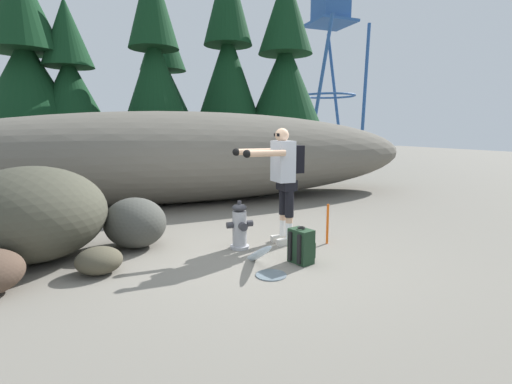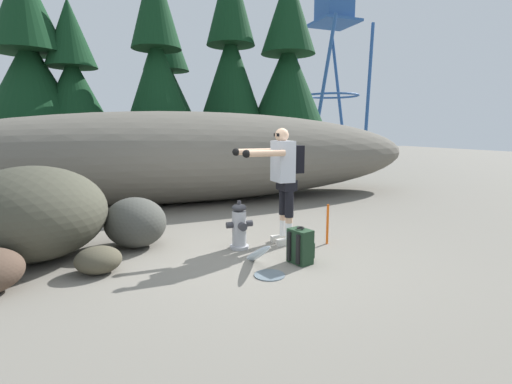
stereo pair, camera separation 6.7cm
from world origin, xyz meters
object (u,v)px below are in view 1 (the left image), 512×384
object	(u,v)px
utility_worker	(283,172)
watchtower	(331,11)
boulder_mid	(135,223)
survey_stake	(327,224)
boulder_outlier	(99,261)
boulder_large	(32,214)
spare_backpack	(301,246)
fire_hydrant	(240,227)

from	to	relation	value
utility_worker	watchtower	xyz separation A→B (m)	(8.19, 11.90, 6.32)
utility_worker	watchtower	bearing A→B (deg)	-124.96
boulder_mid	watchtower	xyz separation A→B (m)	(10.25, 11.29, 7.04)
boulder_mid	watchtower	distance (m)	16.79
survey_stake	boulder_mid	bearing A→B (deg)	161.72
utility_worker	watchtower	world-z (taller)	watchtower
boulder_outlier	survey_stake	bearing A→B (deg)	0.77
boulder_large	watchtower	size ratio (longest dim) A/B	0.19
utility_worker	boulder_outlier	xyz separation A→B (m)	(-2.54, -0.32, -0.92)
watchtower	survey_stake	bearing A→B (deg)	-121.91
spare_backpack	boulder_large	distance (m)	3.48
fire_hydrant	boulder_large	size ratio (longest dim) A/B	0.38
utility_worker	boulder_outlier	distance (m)	2.72
fire_hydrant	boulder_large	bearing A→B (deg)	168.86
boulder_mid	survey_stake	bearing A→B (deg)	-18.28
boulder_outlier	fire_hydrant	bearing A→B (deg)	9.34
boulder_large	boulder_outlier	xyz separation A→B (m)	(0.77, -0.83, -0.45)
boulder_mid	watchtower	bearing A→B (deg)	47.79
utility_worker	spare_backpack	distance (m)	1.22
boulder_mid	spare_backpack	bearing A→B (deg)	-37.42
fire_hydrant	spare_backpack	size ratio (longest dim) A/B	1.47
fire_hydrant	survey_stake	world-z (taller)	fire_hydrant
spare_backpack	boulder_mid	xyz separation A→B (m)	(-1.91, 1.47, 0.14)
fire_hydrant	watchtower	xyz separation A→B (m)	(8.86, 11.91, 7.08)
spare_backpack	boulder_large	bearing A→B (deg)	140.68
boulder_mid	boulder_outlier	size ratio (longest dim) A/B	1.74
spare_backpack	survey_stake	bearing A→B (deg)	21.90
fire_hydrant	utility_worker	bearing A→B (deg)	0.87
fire_hydrant	boulder_outlier	bearing A→B (deg)	-170.66
boulder_mid	survey_stake	xyz separation A→B (m)	(2.67, -0.88, -0.06)
watchtower	boulder_outlier	bearing A→B (deg)	-131.29
fire_hydrant	watchtower	bearing A→B (deg)	53.34
survey_stake	utility_worker	bearing A→B (deg)	155.80
utility_worker	boulder_large	world-z (taller)	utility_worker
fire_hydrant	boulder_mid	size ratio (longest dim) A/B	0.74
spare_backpack	survey_stake	size ratio (longest dim) A/B	0.78
utility_worker	watchtower	size ratio (longest dim) A/B	0.17
boulder_mid	boulder_outlier	xyz separation A→B (m)	(-0.48, -0.92, -0.20)
boulder_large	boulder_mid	xyz separation A→B (m)	(1.26, 0.10, -0.25)
spare_backpack	watchtower	distance (m)	16.85
fire_hydrant	utility_worker	xyz separation A→B (m)	(0.67, 0.01, 0.76)
spare_backpack	boulder_mid	distance (m)	2.42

